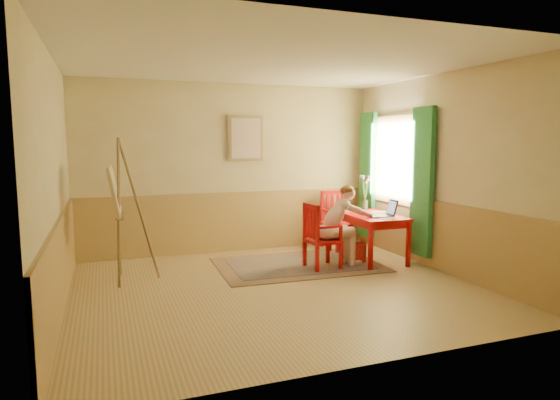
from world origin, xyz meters
name	(u,v)px	position (x,y,z in m)	size (l,w,h in m)	color
room	(276,178)	(0.00, 0.00, 1.40)	(5.04, 4.54, 2.84)	tan
wainscot	(257,237)	(0.00, 0.80, 0.50)	(5.00, 4.50, 1.00)	tan
window	(393,173)	(2.42, 1.10, 1.35)	(0.12, 2.01, 2.20)	white
wall_portrait	(246,138)	(0.25, 2.20, 1.90)	(0.60, 0.05, 0.76)	#A18651
rug	(298,265)	(0.69, 0.94, 0.01)	(2.46, 1.69, 0.02)	#8C7251
table	(372,220)	(1.88, 0.85, 0.63)	(0.76, 1.23, 0.72)	red
chair_left	(320,236)	(0.90, 0.64, 0.48)	(0.47, 0.46, 0.96)	red
chair_back	(335,220)	(1.75, 1.83, 0.49)	(0.48, 0.50, 0.99)	red
figure	(339,222)	(1.22, 0.67, 0.67)	(0.91, 0.41, 1.21)	beige
laptop	(384,213)	(1.95, 0.61, 0.77)	(0.43, 0.27, 0.25)	#1E2338
papers	(375,214)	(1.97, 0.89, 0.72)	(0.61, 1.05, 0.00)	white
vase	(365,193)	(2.09, 1.42, 0.98)	(0.26, 0.28, 0.58)	#3F724C
wastebasket	(358,253)	(1.62, 0.81, 0.14)	(0.27, 0.27, 0.29)	red
easel	(117,197)	(-1.84, 1.01, 1.13)	(0.65, 0.85, 1.91)	brown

